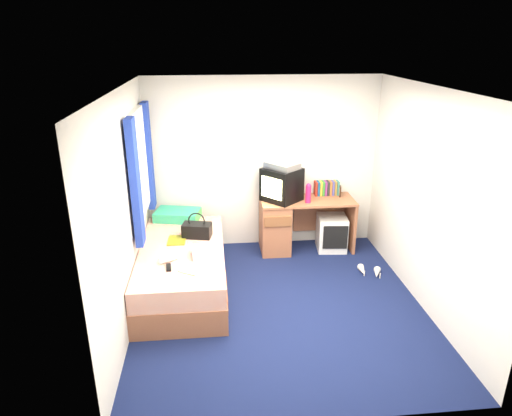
{
  "coord_description": "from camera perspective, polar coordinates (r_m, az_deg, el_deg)",
  "views": [
    {
      "loc": [
        -0.71,
        -4.42,
        2.88
      ],
      "look_at": [
        -0.2,
        0.7,
        0.93
      ],
      "focal_mm": 32.0,
      "sensor_mm": 36.0,
      "label": 1
    }
  ],
  "objects": [
    {
      "name": "room_shell",
      "position": [
        4.7,
        3.26,
        3.07
      ],
      "size": [
        3.4,
        3.4,
        3.4
      ],
      "color": "white",
      "rests_on": "ground"
    },
    {
      "name": "bed",
      "position": [
        5.56,
        -9.12,
        -7.5
      ],
      "size": [
        1.01,
        2.0,
        0.54
      ],
      "color": "#A36343",
      "rests_on": "ground"
    },
    {
      "name": "colour_swatch_fan",
      "position": [
        4.89,
        -8.49,
        -7.98
      ],
      "size": [
        0.22,
        0.17,
        0.01
      ],
      "primitive_type": "cube",
      "rotation": [
        0.0,
        0.0,
        -0.56
      ],
      "color": "#FFEF38",
      "rests_on": "bed"
    },
    {
      "name": "vcr",
      "position": [
        6.16,
        3.29,
        5.32
      ],
      "size": [
        0.5,
        0.51,
        0.08
      ],
      "primitive_type": "cube",
      "rotation": [
        0.0,
        0.0,
        -0.86
      ],
      "color": "#AAA9AC",
      "rests_on": "crt_tv"
    },
    {
      "name": "aerosol_can",
      "position": [
        6.3,
        4.91,
        1.92
      ],
      "size": [
        0.06,
        0.06,
        0.2
      ],
      "primitive_type": "cylinder",
      "rotation": [
        0.0,
        0.0,
        0.12
      ],
      "color": "silver",
      "rests_on": "desk"
    },
    {
      "name": "pink_water_bottle",
      "position": [
        6.2,
        6.55,
        1.73
      ],
      "size": [
        0.09,
        0.09,
        0.24
      ],
      "primitive_type": "cylinder",
      "rotation": [
        0.0,
        0.0,
        -0.23
      ],
      "color": "#D91E5A",
      "rests_on": "desk"
    },
    {
      "name": "picture_frame",
      "position": [
        6.54,
        10.46,
        2.07
      ],
      "size": [
        0.04,
        0.12,
        0.14
      ],
      "primitive_type": "cube",
      "rotation": [
        0.0,
        0.0,
        -0.21
      ],
      "color": "black",
      "rests_on": "desk"
    },
    {
      "name": "crt_tv",
      "position": [
        6.23,
        3.21,
        2.96
      ],
      "size": [
        0.62,
        0.62,
        0.45
      ],
      "rotation": [
        0.0,
        0.0,
        -0.83
      ],
      "color": "black",
      "rests_on": "desk"
    },
    {
      "name": "handbag",
      "position": [
        5.67,
        -7.39,
        -2.71
      ],
      "size": [
        0.38,
        0.26,
        0.32
      ],
      "rotation": [
        0.0,
        0.0,
        -0.21
      ],
      "color": "black",
      "rests_on": "bed"
    },
    {
      "name": "magazine",
      "position": [
        5.63,
        -9.87,
        -4.0
      ],
      "size": [
        0.22,
        0.29,
        0.01
      ],
      "primitive_type": "cube",
      "rotation": [
        0.0,
        0.0,
        -0.04
      ],
      "color": "yellow",
      "rests_on": "bed"
    },
    {
      "name": "white_heels",
      "position": [
        6.07,
        14.02,
        -7.77
      ],
      "size": [
        0.3,
        0.32,
        0.09
      ],
      "color": "silver",
      "rests_on": "ground"
    },
    {
      "name": "storage_cube",
      "position": [
        6.58,
        9.42,
        -3.07
      ],
      "size": [
        0.43,
        0.43,
        0.5
      ],
      "primitive_type": "cube",
      "rotation": [
        0.0,
        0.0,
        -0.09
      ],
      "color": "silver",
      "rests_on": "ground"
    },
    {
      "name": "remote_control",
      "position": [
        5.01,
        -10.86,
        -7.3
      ],
      "size": [
        0.07,
        0.16,
        0.02
      ],
      "primitive_type": "cube",
      "rotation": [
        0.0,
        0.0,
        0.1
      ],
      "color": "black",
      "rests_on": "bed"
    },
    {
      "name": "water_bottle",
      "position": [
        5.14,
        -10.97,
        -6.27
      ],
      "size": [
        0.21,
        0.16,
        0.07
      ],
      "primitive_type": "cylinder",
      "rotation": [
        0.0,
        1.57,
        0.55
      ],
      "color": "silver",
      "rests_on": "bed"
    },
    {
      "name": "ground",
      "position": [
        5.32,
        2.94,
        -12.0
      ],
      "size": [
        3.4,
        3.4,
        0.0
      ],
      "primitive_type": "plane",
      "color": "#0C1438",
      "rests_on": "ground"
    },
    {
      "name": "desk",
      "position": [
        6.44,
        3.9,
        -1.86
      ],
      "size": [
        1.3,
        0.55,
        0.75
      ],
      "color": "#A36343",
      "rests_on": "ground"
    },
    {
      "name": "pillow",
      "position": [
        6.26,
        -9.77,
        -0.86
      ],
      "size": [
        0.65,
        0.49,
        0.13
      ],
      "primitive_type": "cube",
      "rotation": [
        0.0,
        0.0,
        -0.22
      ],
      "color": "teal",
      "rests_on": "bed"
    },
    {
      "name": "book_row",
      "position": [
        6.55,
        8.8,
        2.49
      ],
      "size": [
        0.34,
        0.13,
        0.2
      ],
      "color": "maroon",
      "rests_on": "desk"
    },
    {
      "name": "towel",
      "position": [
        5.2,
        -6.39,
        -5.5
      ],
      "size": [
        0.32,
        0.28,
        0.1
      ],
      "primitive_type": "cube",
      "rotation": [
        0.0,
        0.0,
        0.13
      ],
      "color": "white",
      "rests_on": "bed"
    },
    {
      "name": "window_assembly",
      "position": [
        5.58,
        -14.18,
        4.96
      ],
      "size": [
        0.11,
        1.42,
        1.4
      ],
      "color": "silver",
      "rests_on": "room_shell"
    }
  ]
}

